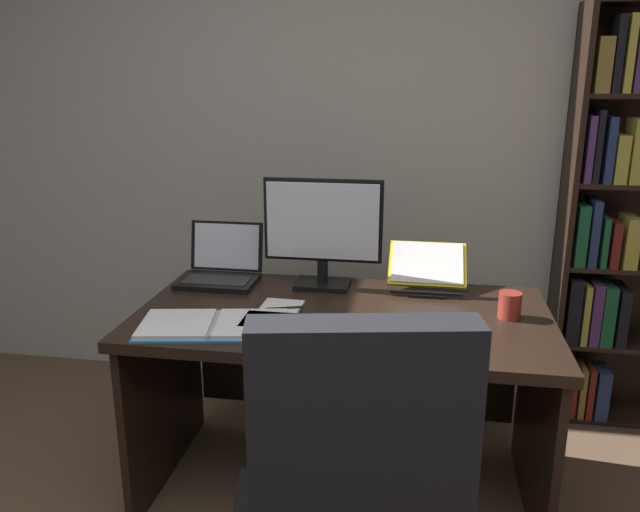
% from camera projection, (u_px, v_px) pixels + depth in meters
% --- Properties ---
extents(wall_back, '(5.43, 0.12, 2.89)m').
position_uv_depth(wall_back, '(350.00, 107.00, 3.07)').
color(wall_back, beige).
rests_on(wall_back, ground).
extents(desk, '(1.52, 0.81, 0.76)m').
position_uv_depth(desk, '(345.00, 355.00, 2.44)').
color(desk, black).
rests_on(desk, ground).
extents(bookshelf, '(0.88, 0.26, 1.90)m').
position_uv_depth(bookshelf, '(639.00, 230.00, 2.81)').
color(bookshelf, black).
rests_on(bookshelf, ground).
extents(monitor, '(0.48, 0.16, 0.45)m').
position_uv_depth(monitor, '(323.00, 233.00, 2.53)').
color(monitor, black).
rests_on(monitor, desk).
extents(laptop, '(0.32, 0.28, 0.23)m').
position_uv_depth(laptop, '(221.00, 269.00, 2.65)').
color(laptop, black).
rests_on(laptop, desk).
extents(keyboard, '(0.42, 0.15, 0.02)m').
position_uv_depth(keyboard, '(302.00, 325.00, 2.16)').
color(keyboard, black).
rests_on(keyboard, desk).
extents(computer_mouse, '(0.06, 0.10, 0.04)m').
position_uv_depth(computer_mouse, '(389.00, 328.00, 2.11)').
color(computer_mouse, black).
rests_on(computer_mouse, desk).
extents(reading_stand_with_book, '(0.31, 0.26, 0.17)m').
position_uv_depth(reading_stand_with_book, '(427.00, 268.00, 2.56)').
color(reading_stand_with_book, black).
rests_on(reading_stand_with_book, desk).
extents(open_binder, '(0.55, 0.35, 0.02)m').
position_uv_depth(open_binder, '(214.00, 325.00, 2.16)').
color(open_binder, '#2D84C6').
rests_on(open_binder, desk).
extents(notepad, '(0.16, 0.22, 0.01)m').
position_uv_depth(notepad, '(279.00, 310.00, 2.32)').
color(notepad, white).
rests_on(notepad, desk).
extents(pen, '(0.14, 0.05, 0.01)m').
position_uv_depth(pen, '(285.00, 308.00, 2.31)').
color(pen, black).
rests_on(pen, notepad).
extents(coffee_mug, '(0.08, 0.08, 0.10)m').
position_uv_depth(coffee_mug, '(510.00, 305.00, 2.24)').
color(coffee_mug, maroon).
rests_on(coffee_mug, desk).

